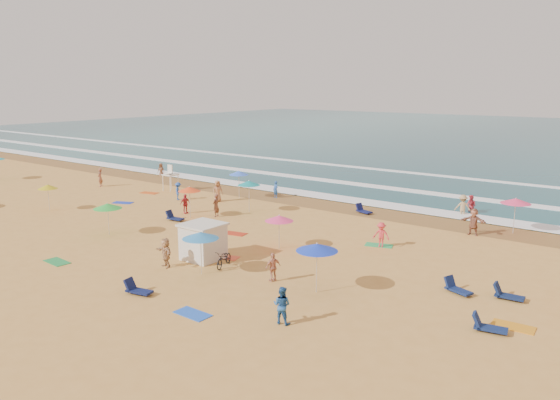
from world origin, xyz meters
The scene contains 12 objects.
ground centered at (0.00, 0.00, 0.00)m, with size 220.00×220.00×0.00m, color gold.
ocean centered at (0.00, 84.00, 0.00)m, with size 220.00×140.00×0.18m, color #0C4756.
wet_sand centered at (0.00, 12.50, 0.01)m, with size 220.00×220.00×0.00m, color olive.
surf_foam centered at (0.00, 21.32, 0.10)m, with size 200.00×18.70×0.05m.
cabana centered at (3.40, -4.16, 1.00)m, with size 2.00×2.00×2.00m, color silver.
cabana_roof centered at (3.40, -4.16, 2.06)m, with size 2.20×2.20×0.12m, color silver.
bicycle centered at (5.30, -4.46, 0.48)m, with size 0.63×1.81×0.95m, color black.
lifeguard_stand centered at (-13.78, 8.72, 1.05)m, with size 1.20×1.20×2.10m, color white, non-canonical shape.
beach_umbrellas centered at (-0.90, 0.03, 2.16)m, with size 64.06×23.57×0.78m.
loungers centered at (4.72, -3.11, 0.17)m, with size 43.51×27.37×0.34m.
towels centered at (2.60, -0.85, 0.01)m, with size 44.44×22.48×0.03m.
beachgoers centered at (0.08, 4.73, 0.79)m, with size 39.03×27.90×2.09m.
Camera 1 is at (25.17, -25.58, 9.94)m, focal length 35.00 mm.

